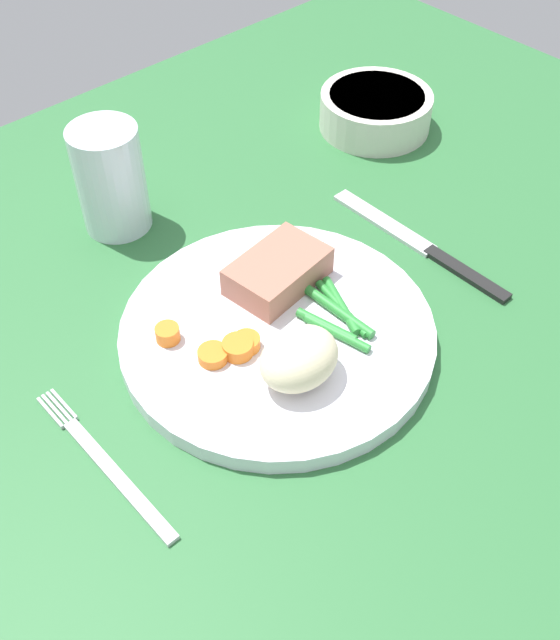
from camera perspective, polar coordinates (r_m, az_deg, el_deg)
name	(u,v)px	position (r cm, az deg, el deg)	size (l,w,h in cm)	color
dining_table	(268,354)	(62.40, -0.96, -2.62)	(120.00, 90.00, 2.00)	#2D6B38
dinner_plate	(280,335)	(61.39, 0.00, -1.15)	(25.96, 25.96, 1.60)	white
meat_portion	(278,271)	(63.64, -0.16, 3.74)	(8.53, 5.49, 2.70)	#A86B56
mashed_potatoes	(299,358)	(55.90, 1.47, -2.96)	(6.51, 5.25, 4.25)	beige
carrot_slices	(218,345)	(59.06, -4.78, -1.90)	(6.20, 7.11, 1.29)	orange
green_beans	(337,316)	(61.43, 4.39, 0.34)	(5.16, 8.43, 0.85)	#2D8C38
fork	(105,463)	(56.07, -13.24, -10.60)	(1.44, 16.60, 0.40)	silver
knife	(422,246)	(71.50, 10.78, 5.57)	(1.70, 20.50, 0.64)	black
water_glass	(110,187)	(72.05, -12.89, 9.87)	(6.43, 6.43, 10.42)	silver
salad_bowl	(376,109)	(86.45, 7.32, 15.72)	(12.33, 12.33, 4.09)	silver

